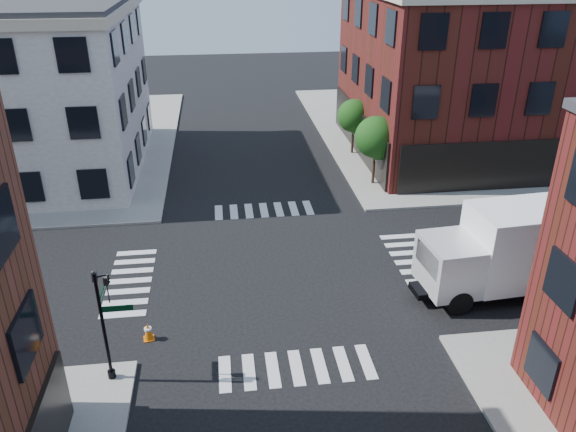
# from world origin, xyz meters

# --- Properties ---
(ground) EXTENTS (120.00, 120.00, 0.00)m
(ground) POSITION_xyz_m (0.00, 0.00, 0.00)
(ground) COLOR black
(ground) RESTS_ON ground
(sidewalk_ne) EXTENTS (30.00, 30.00, 0.15)m
(sidewalk_ne) POSITION_xyz_m (21.00, 21.00, 0.07)
(sidewalk_ne) COLOR gray
(sidewalk_ne) RESTS_ON ground
(building_ne) EXTENTS (25.00, 16.00, 12.00)m
(building_ne) POSITION_xyz_m (20.50, 16.00, 6.00)
(building_ne) COLOR #401910
(building_ne) RESTS_ON ground
(tree_near) EXTENTS (2.69, 2.69, 4.49)m
(tree_near) POSITION_xyz_m (7.56, 9.98, 3.16)
(tree_near) COLOR black
(tree_near) RESTS_ON ground
(tree_far) EXTENTS (2.43, 2.43, 4.07)m
(tree_far) POSITION_xyz_m (7.56, 15.98, 2.87)
(tree_far) COLOR black
(tree_far) RESTS_ON ground
(signal_pole) EXTENTS (1.29, 1.24, 4.60)m
(signal_pole) POSITION_xyz_m (-6.72, -6.68, 2.86)
(signal_pole) COLOR black
(signal_pole) RESTS_ON ground
(box_truck) EXTENTS (9.35, 3.46, 4.16)m
(box_truck) POSITION_xyz_m (10.86, -2.97, 2.16)
(box_truck) COLOR white
(box_truck) RESTS_ON ground
(traffic_cone) EXTENTS (0.49, 0.49, 0.79)m
(traffic_cone) POSITION_xyz_m (-5.70, -4.54, 0.38)
(traffic_cone) COLOR orange
(traffic_cone) RESTS_ON ground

